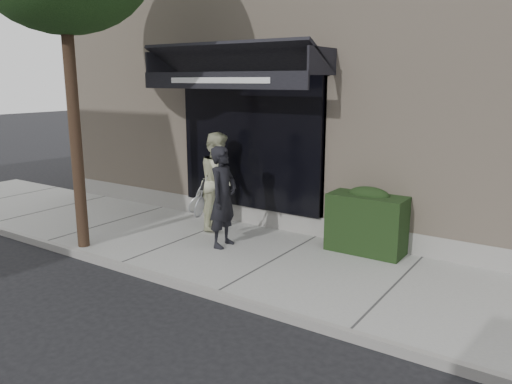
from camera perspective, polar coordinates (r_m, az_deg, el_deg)
The scene contains 7 objects.
ground at distance 8.36m, azimuth 2.10°, elevation -8.48°, with size 80.00×80.00×0.00m, color black.
sidewalk at distance 8.33m, azimuth 2.10°, elevation -8.10°, with size 20.00×3.00×0.12m, color gray.
curb at distance 7.16m, azimuth -4.59°, elevation -11.66°, with size 20.00×0.10×0.14m, color gray.
building_facade at distance 12.30m, azimuth 14.66°, elevation 10.99°, with size 14.30×8.04×5.64m.
hedge at distance 8.76m, azimuth 12.64°, elevation -3.25°, with size 1.30×0.70×1.14m.
pedestrian_front at distance 8.75m, azimuth -3.81°, elevation -0.58°, with size 0.73×0.88×1.79m.
pedestrian_back at distance 9.84m, azimuth -4.25°, elevation 1.28°, with size 1.04×1.14×1.92m.
Camera 1 is at (4.08, -6.64, 3.02)m, focal length 35.00 mm.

